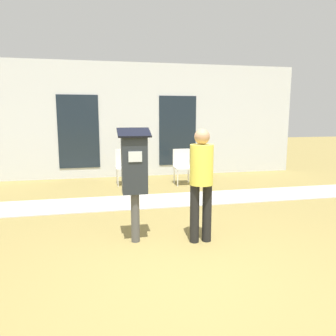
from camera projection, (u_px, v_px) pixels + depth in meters
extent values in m
plane|color=olive|center=(187.00, 278.00, 3.58)|extent=(40.00, 40.00, 0.00)
cube|color=beige|center=(145.00, 201.00, 6.70)|extent=(12.00, 1.10, 0.02)
cube|color=silver|center=(129.00, 121.00, 9.34)|extent=(10.00, 0.24, 3.20)
cube|color=#19232D|center=(79.00, 132.00, 8.97)|extent=(1.10, 0.02, 2.00)
cube|color=#19232D|center=(178.00, 131.00, 9.55)|extent=(1.10, 0.02, 2.00)
cylinder|color=#4C4C4C|center=(135.00, 217.00, 4.56)|extent=(0.12, 0.12, 0.70)
cube|color=#23282D|center=(134.00, 164.00, 4.44)|extent=(0.34, 0.22, 0.80)
cube|color=silver|center=(135.00, 157.00, 4.31)|extent=(0.18, 0.01, 0.14)
cube|color=black|center=(134.00, 132.00, 4.37)|extent=(0.44, 0.31, 0.12)
cylinder|color=black|center=(195.00, 214.00, 4.54)|extent=(0.13, 0.13, 0.82)
cylinder|color=black|center=(207.00, 213.00, 4.57)|extent=(0.13, 0.13, 0.82)
cylinder|color=#EADB4C|center=(202.00, 165.00, 4.44)|extent=(0.32, 0.32, 0.55)
sphere|color=tan|center=(202.00, 137.00, 4.38)|extent=(0.21, 0.21, 0.21)
cylinder|color=white|center=(118.00, 179.00, 8.06)|extent=(0.03, 0.03, 0.42)
cylinder|color=white|center=(133.00, 178.00, 8.14)|extent=(0.03, 0.03, 0.42)
cylinder|color=white|center=(117.00, 176.00, 8.43)|extent=(0.03, 0.03, 0.42)
cylinder|color=white|center=(132.00, 175.00, 8.51)|extent=(0.03, 0.03, 0.42)
cube|color=white|center=(125.00, 168.00, 8.25)|extent=(0.44, 0.44, 0.04)
cube|color=white|center=(124.00, 158.00, 8.40)|extent=(0.44, 0.04, 0.44)
cylinder|color=white|center=(178.00, 178.00, 8.10)|extent=(0.03, 0.03, 0.42)
cylinder|color=white|center=(192.00, 178.00, 8.18)|extent=(0.03, 0.03, 0.42)
cylinder|color=white|center=(174.00, 175.00, 8.47)|extent=(0.03, 0.03, 0.42)
cylinder|color=white|center=(188.00, 175.00, 8.55)|extent=(0.03, 0.03, 0.42)
cube|color=white|center=(183.00, 168.00, 8.29)|extent=(0.44, 0.44, 0.04)
cube|color=white|center=(181.00, 157.00, 8.45)|extent=(0.44, 0.04, 0.44)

